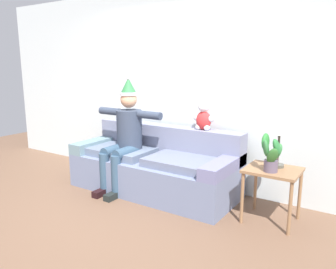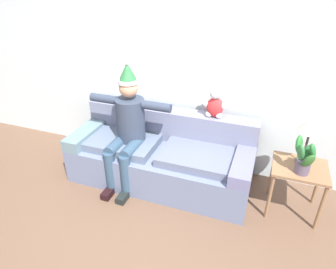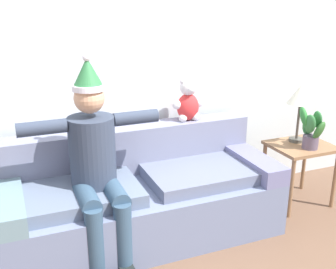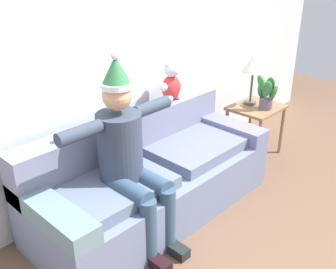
{
  "view_description": "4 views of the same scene",
  "coord_description": "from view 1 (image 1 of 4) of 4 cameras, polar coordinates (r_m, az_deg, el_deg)",
  "views": [
    {
      "loc": [
        2.48,
        -2.47,
        1.66
      ],
      "look_at": [
        0.24,
        0.95,
        0.8
      ],
      "focal_mm": 35.79,
      "sensor_mm": 36.0,
      "label": 1
    },
    {
      "loc": [
        1.13,
        -1.86,
        2.35
      ],
      "look_at": [
        0.16,
        0.79,
        0.79
      ],
      "focal_mm": 31.33,
      "sensor_mm": 36.0,
      "label": 2
    },
    {
      "loc": [
        -0.92,
        -1.86,
        1.88
      ],
      "look_at": [
        0.22,
        0.93,
        0.86
      ],
      "focal_mm": 43.65,
      "sensor_mm": 36.0,
      "label": 3
    },
    {
      "loc": [
        -2.03,
        -1.14,
        2.13
      ],
      "look_at": [
        0.13,
        0.93,
        0.73
      ],
      "focal_mm": 41.94,
      "sensor_mm": 36.0,
      "label": 4
    }
  ],
  "objects": [
    {
      "name": "back_wall",
      "position": [
        4.73,
        1.5,
        8.08
      ],
      "size": [
        7.0,
        0.1,
        2.7
      ],
      "primitive_type": "cube",
      "color": "silver",
      "rests_on": "ground_plane"
    },
    {
      "name": "table_lamp",
      "position": [
        3.68,
        18.51,
        1.14
      ],
      "size": [
        0.24,
        0.24,
        0.55
      ],
      "color": "#4E4D44",
      "rests_on": "side_table"
    },
    {
      "name": "ground_plane",
      "position": [
        3.87,
        -11.13,
        -13.81
      ],
      "size": [
        10.0,
        10.0,
        0.0
      ],
      "primitive_type": "plane",
      "color": "brown"
    },
    {
      "name": "person_seated",
      "position": [
        4.47,
        -7.36,
        0.26
      ],
      "size": [
        1.02,
        0.77,
        1.52
      ],
      "color": "#323C4F",
      "rests_on": "ground_plane"
    },
    {
      "name": "side_table",
      "position": [
        3.73,
        17.37,
        -6.96
      ],
      "size": [
        0.55,
        0.48,
        0.59
      ],
      "color": "#8C6543",
      "rests_on": "ground_plane"
    },
    {
      "name": "potted_plant",
      "position": [
        3.55,
        17.17,
        -3.2
      ],
      "size": [
        0.24,
        0.28,
        0.4
      ],
      "color": "#5B4E61",
      "rests_on": "side_table"
    },
    {
      "name": "teddy_bear",
      "position": [
        4.27,
        6.09,
        3.06
      ],
      "size": [
        0.29,
        0.17,
        0.38
      ],
      "color": "red",
      "rests_on": "couch"
    },
    {
      "name": "couch",
      "position": [
        4.48,
        -2.16,
        -5.45
      ],
      "size": [
        2.22,
        0.9,
        0.84
      ],
      "color": "slate",
      "rests_on": "ground_plane"
    }
  ]
}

